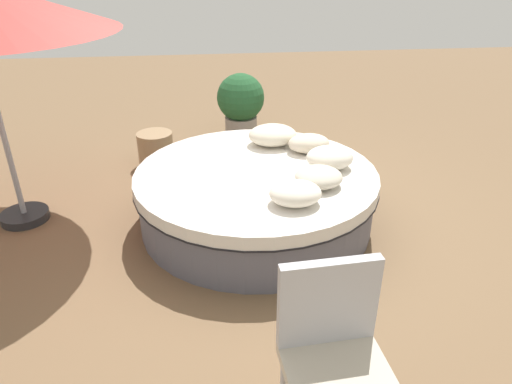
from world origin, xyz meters
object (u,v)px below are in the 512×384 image
object	(u,v)px
throw_pillow_1	(319,177)
round_bed	(256,196)
throw_pillow_0	(295,193)
throw_pillow_3	(309,143)
throw_pillow_2	(330,158)
patio_chair	(333,344)
throw_pillow_4	(272,135)
planter	(241,103)
side_table	(156,149)

from	to	relation	value
throw_pillow_1	round_bed	bearing A→B (deg)	144.97
throw_pillow_0	throw_pillow_3	bearing A→B (deg)	71.89
throw_pillow_0	throw_pillow_2	distance (m)	0.76
throw_pillow_3	patio_chair	size ratio (longest dim) A/B	0.42
throw_pillow_3	patio_chair	xyz separation A→B (m)	(-0.43, -2.52, -0.06)
patio_chair	throw_pillow_3	bearing A→B (deg)	-103.29
throw_pillow_4	planter	bearing A→B (deg)	96.77
side_table	throw_pillow_0	bearing A→B (deg)	-58.81
throw_pillow_4	planter	world-z (taller)	planter
throw_pillow_0	side_table	size ratio (longest dim) A/B	0.99
throw_pillow_1	side_table	bearing A→B (deg)	130.20
round_bed	patio_chair	xyz separation A→B (m)	(0.14, -2.14, 0.29)
throw_pillow_1	throw_pillow_2	size ratio (longest dim) A/B	0.94
throw_pillow_0	side_table	distance (m)	2.47
throw_pillow_3	side_table	size ratio (longest dim) A/B	0.98
throw_pillow_3	throw_pillow_4	distance (m)	0.40
throw_pillow_1	side_table	distance (m)	2.38
round_bed	throw_pillow_0	world-z (taller)	throw_pillow_0
throw_pillow_0	patio_chair	size ratio (longest dim) A/B	0.42
throw_pillow_3	side_table	world-z (taller)	throw_pillow_3
round_bed	throw_pillow_2	bearing A→B (deg)	-0.45
throw_pillow_4	planter	size ratio (longest dim) A/B	0.55
planter	side_table	world-z (taller)	planter
round_bed	patio_chair	world-z (taller)	patio_chair
throw_pillow_3	planter	bearing A→B (deg)	105.83
planter	throw_pillow_2	bearing A→B (deg)	-74.30
round_bed	planter	distance (m)	2.20
round_bed	throw_pillow_2	size ratio (longest dim) A/B	5.16
throw_pillow_1	patio_chair	bearing A→B (deg)	-101.12
throw_pillow_0	throw_pillow_1	xyz separation A→B (m)	(0.26, 0.29, -0.01)
throw_pillow_1	planter	distance (m)	2.57
throw_pillow_1	throw_pillow_3	xyz separation A→B (m)	(0.08, 0.73, 0.01)
throw_pillow_0	throw_pillow_1	bearing A→B (deg)	48.38
throw_pillow_2	planter	xyz separation A→B (m)	(-0.62, 2.19, -0.13)
throw_pillow_0	throw_pillow_4	xyz separation A→B (m)	(0.01, 1.25, 0.01)
throw_pillow_2	side_table	bearing A→B (deg)	139.39
throw_pillow_4	planter	distance (m)	1.58
throw_pillow_3	planter	size ratio (longest dim) A/B	0.46
throw_pillow_1	side_table	xyz separation A→B (m)	(-1.52, 1.79, -0.41)
round_bed	throw_pillow_0	size ratio (longest dim) A/B	5.33
throw_pillow_2	throw_pillow_4	bearing A→B (deg)	124.53
patio_chair	planter	world-z (taller)	patio_chair
throw_pillow_2	side_table	distance (m)	2.28
throw_pillow_2	throw_pillow_1	bearing A→B (deg)	-118.23
round_bed	throw_pillow_3	world-z (taller)	throw_pillow_3
round_bed	planter	bearing A→B (deg)	88.55
side_table	round_bed	bearing A→B (deg)	-54.74
throw_pillow_2	patio_chair	xyz separation A→B (m)	(-0.53, -2.13, -0.07)
round_bed	throw_pillow_2	distance (m)	0.76
throw_pillow_0	patio_chair	xyz separation A→B (m)	(-0.10, -1.51, -0.06)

